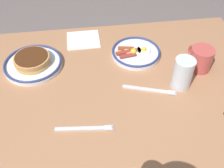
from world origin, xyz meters
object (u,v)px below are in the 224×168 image
Objects in this scene: plate_center_pancakes at (136,52)px; drinking_glass at (182,74)px; coffee_mug at (201,58)px; fork_near at (150,90)px; fork_far at (85,129)px; paper_napkin at (83,40)px; plate_near_main at (33,62)px.

plate_center_pancakes is 1.70× the size of drinking_glass.
fork_near is (0.23, 0.10, -0.05)m from coffee_mug.
fork_near is at bearing 5.81° from drinking_glass.
fork_far is at bearing 26.65° from coffee_mug.
fork_far is (0.25, 0.36, -0.01)m from plate_center_pancakes.
paper_napkin is at bearing -29.08° from coffee_mug.
plate_near_main reaches higher than paper_napkin.
coffee_mug is 0.97× the size of drinking_glass.
plate_center_pancakes is at bearing 147.97° from paper_napkin.
plate_center_pancakes is at bearing -57.32° from drinking_glass.
drinking_glass is 0.13m from fork_near.
plate_center_pancakes reaches higher than fork_far.
plate_center_pancakes is at bearing -26.21° from coffee_mug.
fork_far is (-0.19, 0.35, -0.02)m from plate_near_main.
fork_far is at bearing 22.33° from drinking_glass.
plate_near_main is 0.40m from fork_far.
fork_far is at bearing 29.17° from fork_near.
fork_near is at bearing 122.91° from paper_napkin.
fork_near is 1.01× the size of fork_far.
coffee_mug is at bearing 150.92° from paper_napkin.
paper_napkin is (-0.22, -0.15, -0.02)m from plate_near_main.
fork_far is at bearing 55.76° from plate_center_pancakes.
plate_center_pancakes is 1.08× the size of fork_far.
drinking_glass is at bearing -174.19° from fork_near.
coffee_mug is 0.26m from fork_near.
drinking_glass is (0.11, 0.09, 0.01)m from coffee_mug.
plate_near_main is 1.61× the size of paper_napkin.
fork_far reaches higher than paper_napkin.
plate_center_pancakes is at bearing -87.38° from fork_near.
plate_near_main is 1.92× the size of drinking_glass.
drinking_glass is 0.41m from fork_far.
fork_far is at bearing 118.93° from plate_near_main.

